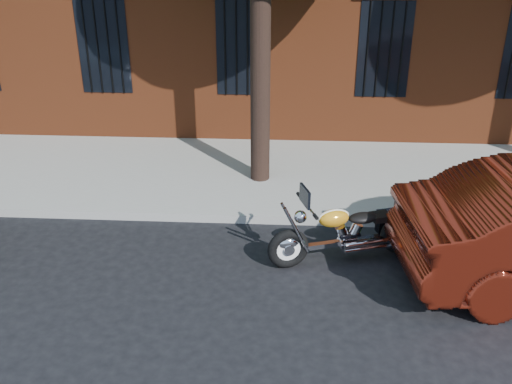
{
  "coord_description": "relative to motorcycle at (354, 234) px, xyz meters",
  "views": [
    {
      "loc": [
        1.01,
        -7.18,
        4.6
      ],
      "look_at": [
        0.54,
        0.8,
        0.84
      ],
      "focal_mm": 40.0,
      "sensor_mm": 36.0,
      "label": 1
    }
  ],
  "objects": [
    {
      "name": "motorcycle",
      "position": [
        0.0,
        0.0,
        0.0
      ],
      "size": [
        2.5,
        1.18,
        1.27
      ],
      "rotation": [
        0.0,
        0.0,
        0.31
      ],
      "color": "black",
      "rests_on": "ground"
    },
    {
      "name": "sidewalk",
      "position": [
        -2.03,
        2.96,
        -0.35
      ],
      "size": [
        40.0,
        3.6,
        0.15
      ],
      "primitive_type": "cube",
      "color": "gray",
      "rests_on": "ground"
    },
    {
      "name": "curb",
      "position": [
        -2.03,
        1.08,
        -0.35
      ],
      "size": [
        40.0,
        0.16,
        0.15
      ],
      "primitive_type": "cube",
      "color": "gray",
      "rests_on": "ground"
    },
    {
      "name": "ground",
      "position": [
        -2.03,
        -0.3,
        -0.43
      ],
      "size": [
        120.0,
        120.0,
        0.0
      ],
      "primitive_type": "plane",
      "color": "black",
      "rests_on": "ground"
    }
  ]
}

